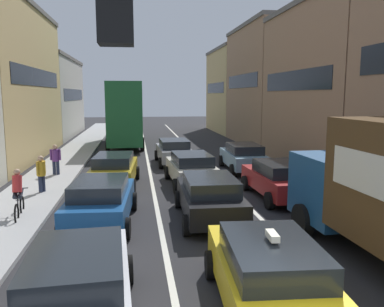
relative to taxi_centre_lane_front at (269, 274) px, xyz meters
The scene contains 17 objects.
sidewalk_left 19.26m from the taxi_centre_lane_front, 110.44° to the left, with size 2.60×64.00×0.14m, color #A4A4A4.
lane_stripe_left 18.14m from the taxi_centre_lane_front, 95.45° to the left, with size 0.16×60.00×0.01m, color silver.
lane_stripe_right 18.13m from the taxi_centre_lane_front, 84.69° to the left, with size 0.16×60.00×0.01m, color silver.
building_row_right 22.39m from the taxi_centre_lane_front, 63.35° to the left, with size 7.20×43.90×10.17m.
taxi_centre_lane_front is the anchor object (origin of this frame).
sedan_left_lane_front 3.51m from the taxi_centre_lane_front, behind, with size 2.24×4.39×1.49m.
sedan_centre_lane_second 5.74m from the taxi_centre_lane_front, 90.51° to the left, with size 2.15×4.34×1.49m.
wagon_left_lane_second 6.81m from the taxi_centre_lane_front, 121.72° to the left, with size 2.29×4.41×1.49m.
hatchback_centre_lane_third 10.86m from the taxi_centre_lane_front, 89.64° to the left, with size 2.23×4.38×1.49m.
sedan_left_lane_third 11.60m from the taxi_centre_lane_front, 107.18° to the left, with size 2.29×4.41×1.49m.
coupe_centre_lane_fourth 16.56m from the taxi_centre_lane_front, 90.65° to the left, with size 2.16×4.35×1.49m.
sedan_right_lane_behind_truck 8.68m from the taxi_centre_lane_front, 68.22° to the left, with size 2.14×4.34×1.49m.
wagon_right_lane_far 14.26m from the taxi_centre_lane_front, 76.33° to the left, with size 2.14×4.34×1.49m.
bus_mid_queue_primary 25.97m from the taxi_centre_lane_front, 97.25° to the left, with size 2.91×10.54×5.06m.
cyclist_on_sidewalk 9.17m from the taxi_centre_lane_front, 133.67° to the left, with size 0.50×1.73×1.72m.
pedestrian_near_kerb 15.03m from the taxi_centre_lane_front, 115.43° to the left, with size 0.54×0.34×1.66m.
pedestrian_mid_sidewalk 11.78m from the taxi_centre_lane_front, 122.52° to the left, with size 0.34×0.50×1.66m.
Camera 1 is at (-2.41, -4.75, 4.14)m, focal length 36.77 mm.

